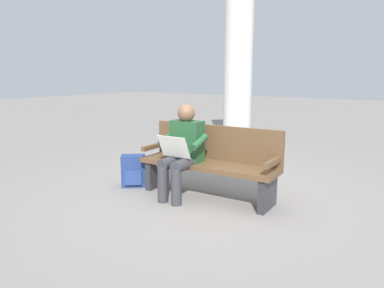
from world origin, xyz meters
The scene contains 5 objects.
ground_plane centered at (0.00, 0.00, 0.00)m, with size 40.00×40.00×0.00m, color gray.
bench_near centered at (0.00, -0.07, 0.46)m, with size 1.82×0.55×0.90m.
person_seated centered at (0.27, 0.17, 0.63)m, with size 0.58×0.58×1.18m.
backpack centered at (1.09, 0.20, 0.22)m, with size 0.38×0.36×0.44m.
support_pillar centered at (1.45, -3.62, 1.89)m, with size 0.63×0.63×3.78m, color silver.
Camera 1 is at (-2.31, 3.74, 1.55)m, focal length 33.65 mm.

